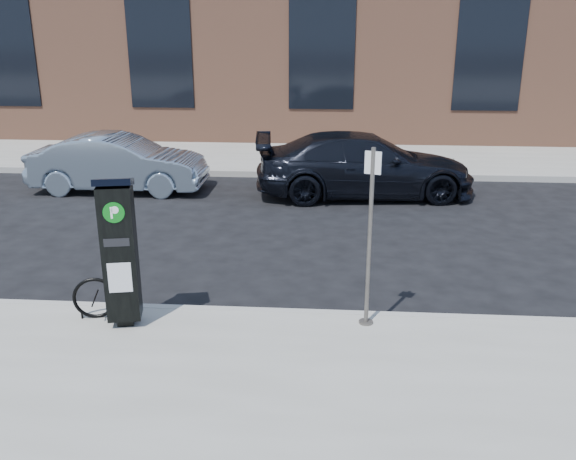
# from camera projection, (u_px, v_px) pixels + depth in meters

# --- Properties ---
(ground) EXTENTS (120.00, 120.00, 0.00)m
(ground) POSITION_uv_depth(u_px,v_px,m) (299.00, 320.00, 8.08)
(ground) COLOR black
(ground) RESTS_ON ground
(sidewalk_far) EXTENTS (60.00, 12.00, 0.15)m
(sidewalk_far) POSITION_uv_depth(u_px,v_px,m) (321.00, 135.00, 21.29)
(sidewalk_far) COLOR gray
(sidewalk_far) RESTS_ON ground
(curb_near) EXTENTS (60.00, 0.12, 0.16)m
(curb_near) POSITION_uv_depth(u_px,v_px,m) (299.00, 316.00, 8.03)
(curb_near) COLOR #9E9B93
(curb_near) RESTS_ON ground
(curb_far) EXTENTS (60.00, 0.12, 0.16)m
(curb_far) POSITION_uv_depth(u_px,v_px,m) (316.00, 175.00, 15.64)
(curb_far) COLOR #9E9B93
(curb_far) RESTS_ON ground
(building) EXTENTS (28.00, 10.05, 8.25)m
(building) POSITION_uv_depth(u_px,v_px,m) (325.00, 14.00, 22.83)
(building) COLOR #9B6146
(building) RESTS_ON ground
(parking_kiosk) EXTENTS (0.51, 0.47, 1.91)m
(parking_kiosk) POSITION_uv_depth(u_px,v_px,m) (120.00, 251.00, 7.37)
(parking_kiosk) COLOR black
(parking_kiosk) RESTS_ON sidewalk_near
(sign_pole) EXTENTS (0.19, 0.18, 2.24)m
(sign_pole) POSITION_uv_depth(u_px,v_px,m) (370.00, 240.00, 7.33)
(sign_pole) COLOR #514D47
(sign_pole) RESTS_ON sidewalk_near
(bike_rack) EXTENTS (0.55, 0.17, 0.56)m
(bike_rack) POSITION_uv_depth(u_px,v_px,m) (95.00, 298.00, 7.74)
(bike_rack) COLOR black
(bike_rack) RESTS_ON sidewalk_near
(car_silver) EXTENTS (4.04, 1.43, 1.33)m
(car_silver) POSITION_uv_depth(u_px,v_px,m) (119.00, 163.00, 14.24)
(car_silver) COLOR #7F90A1
(car_silver) RESTS_ON ground
(car_dark) EXTENTS (5.10, 2.50, 1.43)m
(car_dark) POSITION_uv_depth(u_px,v_px,m) (364.00, 165.00, 13.82)
(car_dark) COLOR black
(car_dark) RESTS_ON ground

